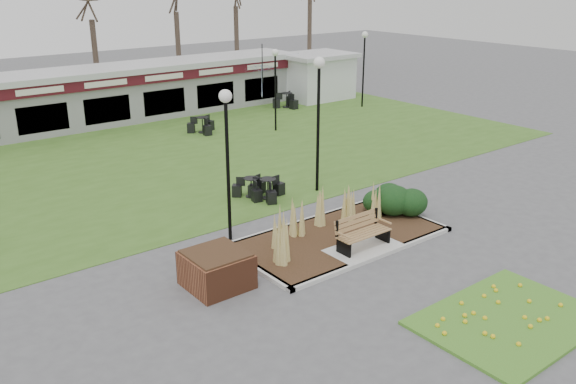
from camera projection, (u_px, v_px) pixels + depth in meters
ground at (367, 253)px, 17.45m from camera, size 100.00×100.00×0.00m
lawn at (169, 158)px, 26.32m from camera, size 34.00×16.00×0.02m
flower_bed at (509, 319)px, 14.02m from camera, size 4.20×3.00×0.16m
planting_bed at (366, 217)px, 19.06m from camera, size 6.75×3.40×1.27m
park_bench at (362, 232)px, 17.43m from camera, size 1.70×0.66×0.93m
brick_planter at (217, 269)px, 15.47m from camera, size 1.50×1.50×0.95m
food_pavilion at (96, 96)px, 31.72m from camera, size 24.60×3.40×2.90m
service_hut at (317, 76)px, 38.09m from camera, size 4.40×3.40×2.83m
lamp_post_near_left at (227, 133)px, 17.19m from camera, size 0.38×0.38×4.54m
lamp_post_near_right at (319, 95)px, 21.19m from camera, size 0.40×0.40×4.86m
lamp_post_mid_right at (275, 72)px, 29.80m from camera, size 0.34×0.34×4.06m
lamp_post_far_right at (364, 52)px, 35.13m from camera, size 0.36×0.36×4.37m
bistro_set_a at (268, 192)px, 21.53m from camera, size 1.26×1.37×0.73m
bistro_set_b at (203, 127)px, 30.28m from camera, size 1.48×1.37×0.79m
bistro_set_c at (251, 190)px, 21.68m from camera, size 1.30×1.27×0.71m
bistro_set_d at (287, 103)px, 35.91m from camera, size 1.61×1.44×0.85m
patio_umbrella at (263, 81)px, 34.96m from camera, size 2.49×2.52×2.64m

